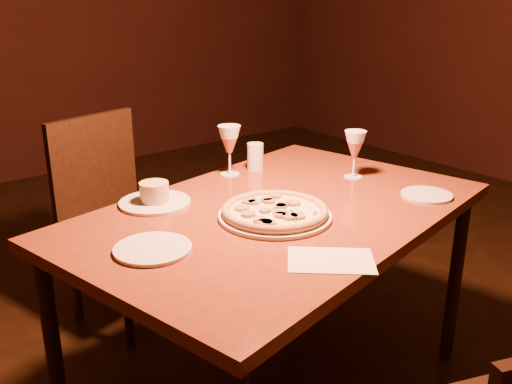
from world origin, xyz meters
TOP-DOWN VIEW (x-y plane):
  - dining_table at (-0.12, 0.22)m, footprint 1.56×1.16m
  - chair_far at (-0.29, 1.14)m, footprint 0.54×0.54m
  - pizza_plate at (-0.19, 0.17)m, footprint 0.36×0.36m
  - ramekin_saucer at (-0.42, 0.52)m, footprint 0.24×0.24m
  - wine_glass_far at (-0.03, 0.62)m, footprint 0.09×0.09m
  - wine_glass_right at (0.32, 0.29)m, footprint 0.08×0.08m
  - water_tumbler at (0.09, 0.61)m, footprint 0.07×0.07m
  - side_plate_left at (-0.61, 0.20)m, footprint 0.22×0.22m
  - side_plate_near at (0.37, -0.02)m, footprint 0.18×0.18m
  - menu_card at (-0.27, -0.16)m, footprint 0.28×0.27m

SIDE VIEW (x-z plane):
  - chair_far at x=-0.29m, z-range 0.06..0.99m
  - dining_table at x=-0.12m, z-range 0.31..1.07m
  - menu_card at x=-0.27m, z-range 0.76..0.76m
  - side_plate_near at x=0.37m, z-range 0.76..0.77m
  - side_plate_left at x=-0.61m, z-range 0.76..0.77m
  - pizza_plate at x=-0.19m, z-range 0.76..0.80m
  - ramekin_saucer at x=-0.42m, z-range 0.74..0.82m
  - water_tumbler at x=0.09m, z-range 0.76..0.87m
  - wine_glass_right at x=0.32m, z-range 0.76..0.94m
  - wine_glass_far at x=-0.03m, z-range 0.76..0.95m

